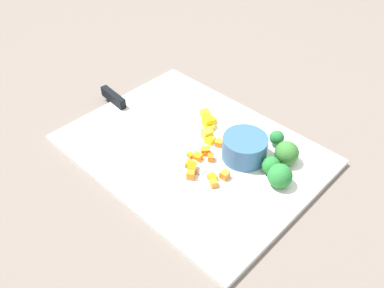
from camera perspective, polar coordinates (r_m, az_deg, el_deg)
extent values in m
plane|color=#6C6159|center=(0.77, 0.00, -1.22)|extent=(4.00, 4.00, 0.00)
cube|color=white|center=(0.77, 0.00, -0.89)|extent=(0.46, 0.35, 0.01)
cylinder|color=#345F8D|center=(0.74, 7.43, -0.53)|extent=(0.08, 0.08, 0.05)
cube|color=silver|center=(0.76, -2.56, -0.64)|extent=(0.17, 0.03, 0.00)
cube|color=black|center=(0.89, -11.04, 6.49)|extent=(0.08, 0.02, 0.02)
cube|color=orange|center=(0.74, 2.90, -1.77)|extent=(0.02, 0.02, 0.01)
cube|color=orange|center=(0.71, 4.65, -4.36)|extent=(0.01, 0.02, 0.01)
cube|color=orange|center=(0.69, 3.11, -5.59)|extent=(0.02, 0.02, 0.01)
cube|color=orange|center=(0.74, 0.78, -1.81)|extent=(0.02, 0.02, 0.01)
cube|color=orange|center=(0.72, 0.02, -3.43)|extent=(0.02, 0.02, 0.02)
cube|color=orange|center=(0.75, 1.94, -1.00)|extent=(0.02, 0.02, 0.01)
cube|color=orange|center=(0.73, -0.34, -2.88)|extent=(0.02, 0.02, 0.01)
cube|color=orange|center=(0.77, 3.88, 0.11)|extent=(0.02, 0.02, 0.01)
cube|color=orange|center=(0.70, 2.90, -4.74)|extent=(0.02, 0.02, 0.01)
cube|color=orange|center=(0.74, -0.25, -1.66)|extent=(0.01, 0.01, 0.01)
cube|color=orange|center=(0.71, -0.18, -4.26)|extent=(0.02, 0.02, 0.01)
cube|color=yellow|center=(0.84, 1.88, 4.27)|extent=(0.02, 0.02, 0.02)
cube|color=yellow|center=(0.81, 2.27, 3.18)|extent=(0.03, 0.03, 0.02)
cube|color=yellow|center=(0.82, 2.94, 3.39)|extent=(0.01, 0.01, 0.01)
cube|color=yellow|center=(0.78, 2.16, 1.41)|extent=(0.02, 0.02, 0.02)
cube|color=yellow|center=(0.81, 2.65, 2.33)|extent=(0.02, 0.02, 0.01)
cube|color=yellow|center=(0.77, 2.52, 0.54)|extent=(0.02, 0.02, 0.01)
cylinder|color=#8ABC5E|center=(0.76, 13.03, -2.17)|extent=(0.02, 0.02, 0.01)
sphere|color=#377530|center=(0.74, 13.22, -1.25)|extent=(0.04, 0.04, 0.04)
cylinder|color=#82B25F|center=(0.73, 10.94, -3.71)|extent=(0.01, 0.01, 0.01)
sphere|color=#247831|center=(0.72, 11.08, -2.97)|extent=(0.03, 0.03, 0.03)
cylinder|color=#85BA6C|center=(0.79, 11.76, 0.19)|extent=(0.01, 0.01, 0.01)
sphere|color=#247034|center=(0.78, 11.88, 0.90)|extent=(0.03, 0.03, 0.03)
cylinder|color=#8EB163|center=(0.71, 12.13, -5.30)|extent=(0.01, 0.01, 0.01)
sphere|color=#277833|center=(0.70, 12.31, -4.41)|extent=(0.04, 0.04, 0.04)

